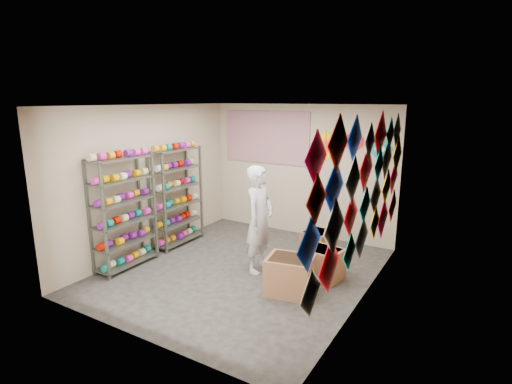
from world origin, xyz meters
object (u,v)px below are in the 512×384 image
Objects in this scene: shopkeeper at (259,219)px; carton_b at (322,263)px; shelf_rack_front at (124,213)px; carton_a at (290,275)px; carton_c at (317,243)px; shelf_rack_back at (177,197)px.

shopkeeper reaches higher than carton_b.
carton_b is at bearing 22.86° from shelf_rack_front.
shopkeeper is at bearing 138.55° from carton_a.
carton_c is (2.58, 2.17, -0.73)m from shelf_rack_front.
shelf_rack_front reaches higher than carton_b.
shelf_rack_back is 2.88× the size of carton_a.
shopkeeper is (2.02, -0.28, -0.07)m from shelf_rack_back.
shopkeeper is 3.45× the size of carton_c.
shelf_rack_back is at bearing 90.00° from shelf_rack_front.
shelf_rack_back is 3.71× the size of carton_c.
carton_a is (0.79, -0.46, -0.61)m from shopkeeper.
shelf_rack_front is at bearing -90.00° from shelf_rack_back.
shelf_rack_back is at bearing -152.93° from carton_c.
carton_b is (3.04, 1.28, -0.71)m from shelf_rack_front.
shelf_rack_back is 2.98m from carton_a.
shelf_rack_back reaches higher than carton_c.
carton_b is 1.00m from carton_c.
shelf_rack_front is 2.27m from shopkeeper.
shelf_rack_front reaches higher than carton_a.
shelf_rack_front is 2.94m from carton_a.
carton_a is at bearing 11.22° from shelf_rack_front.
shelf_rack_front is at bearing -131.49° from carton_c.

